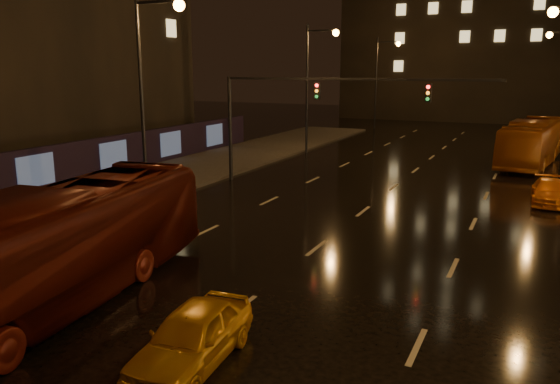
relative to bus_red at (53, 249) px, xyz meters
The scene contains 9 objects.
ground 18.70m from the bus_red, 75.11° to the left, with size 140.00×140.00×0.00m, color black.
sidewalk_left 15.74m from the bus_red, 123.84° to the left, with size 7.00×70.00×0.15m, color #38332D.
hoarding_left 15.95m from the bus_red, 141.15° to the left, with size 0.30×46.00×2.50m, color black.
traffic_signal 18.25m from the bus_red, 90.88° to the left, with size 15.31×0.32×6.20m.
bus_red is the anchor object (origin of this frame).
bus_curb 33.70m from the bus_red, 69.79° to the left, with size 2.68×11.46×3.19m, color #8E400E.
taxi_near 5.48m from the bus_red, 10.71° to the right, with size 1.61×3.99×1.36m, color orange.
taxi_far 23.45m from the bus_red, 56.93° to the left, with size 1.64×4.03×1.17m, color orange.
pedestrian_b 7.39m from the bus_red, 149.34° to the left, with size 0.93×0.73×1.92m, color black.
Camera 1 is at (7.17, -8.42, 6.62)m, focal length 35.00 mm.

